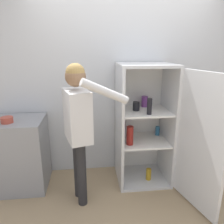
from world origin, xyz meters
name	(u,v)px	position (x,y,z in m)	size (l,w,h in m)	color
ground_plane	(136,208)	(0.00, 0.00, 0.00)	(12.00, 12.00, 0.00)	tan
wall_back	(123,86)	(0.00, 0.98, 1.27)	(7.00, 0.06, 2.55)	silver
refrigerator	(153,127)	(0.32, 0.52, 0.80)	(0.91, 1.31, 1.61)	silver
person	(78,118)	(-0.62, 0.25, 1.05)	(0.73, 0.54, 1.65)	#262628
counter	(19,154)	(-1.43, 0.63, 0.47)	(0.69, 0.60, 0.93)	gray
bowl	(7,120)	(-1.48, 0.53, 0.97)	(0.14, 0.14, 0.07)	#B24738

